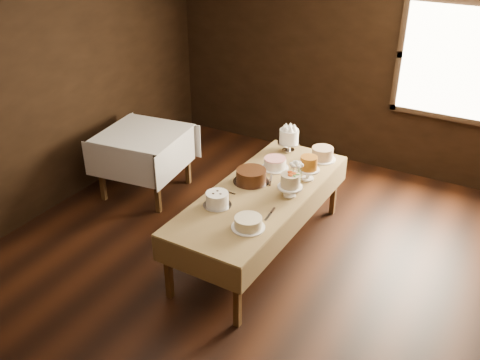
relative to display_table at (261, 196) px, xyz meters
name	(u,v)px	position (x,y,z in m)	size (l,w,h in m)	color
floor	(230,270)	(-0.10, -0.46, -0.67)	(5.00, 6.00, 0.01)	black
wall_back	(345,61)	(-0.10, 2.54, 0.73)	(5.00, 0.02, 2.80)	black
wall_left	(32,97)	(-2.60, -0.46, 0.73)	(0.02, 6.00, 2.80)	black
window	(449,62)	(1.20, 2.48, 0.93)	(1.10, 0.05, 1.30)	#FFEABF
display_table	(261,196)	(0.00, 0.00, 0.00)	(0.97, 2.37, 0.73)	#462E16
side_table	(143,140)	(-1.85, 0.42, 0.04)	(1.07, 1.07, 0.81)	#462E16
cake_meringue	(289,141)	(-0.16, 0.98, 0.18)	(0.31, 0.31, 0.28)	silver
cake_speckled	(322,154)	(0.26, 0.97, 0.12)	(0.31, 0.31, 0.14)	white
cake_lattice	(275,164)	(-0.11, 0.51, 0.11)	(0.33, 0.33, 0.11)	white
cake_caramel	(308,169)	(0.31, 0.46, 0.17)	(0.25, 0.25, 0.27)	white
cake_chocolate	(251,176)	(-0.18, 0.11, 0.12)	(0.43, 0.43, 0.14)	silver
cake_flowers	(290,186)	(0.29, 0.05, 0.16)	(0.26, 0.26, 0.25)	white
cake_swirl	(217,200)	(-0.24, -0.46, 0.12)	(0.31, 0.31, 0.14)	silver
cake_cream	(248,223)	(0.20, -0.65, 0.10)	(0.31, 0.31, 0.11)	white
cake_server_b	(268,216)	(0.28, -0.40, 0.06)	(0.24, 0.03, 0.01)	silver
cake_server_c	(271,178)	(-0.04, 0.29, 0.06)	(0.24, 0.03, 0.01)	silver
cake_server_d	(293,185)	(0.23, 0.26, 0.06)	(0.24, 0.03, 0.01)	silver
cake_server_e	(229,192)	(-0.27, -0.19, 0.06)	(0.24, 0.03, 0.01)	silver
flower_vase	(295,186)	(0.30, 0.15, 0.12)	(0.12, 0.12, 0.12)	#2D2823
flower_bouquet	(296,170)	(0.30, 0.15, 0.30)	(0.14, 0.14, 0.20)	white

